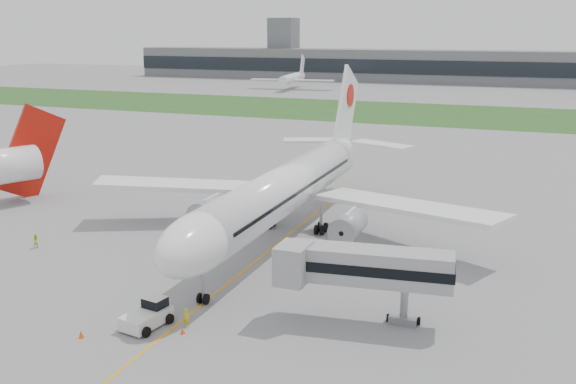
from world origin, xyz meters
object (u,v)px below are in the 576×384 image
at_px(jet_bridge, 359,267).
at_px(ground_crew_near, 186,317).
at_px(airliner, 288,187).
at_px(pushback_tug, 149,314).
at_px(neighbor_aircraft, 3,165).

height_order(jet_bridge, ground_crew_near, jet_bridge).
xyz_separation_m(airliner, pushback_tug, (-2.00, -25.00, -4.73)).
distance_m(pushback_tug, jet_bridge, 16.83).
height_order(jet_bridge, neighbor_aircraft, neighbor_aircraft).
height_order(airliner, ground_crew_near, airliner).
relative_size(pushback_tug, jet_bridge, 0.32).
xyz_separation_m(airliner, neighbor_aircraft, (-39.51, -1.13, -0.29)).
bearing_deg(airliner, ground_crew_near, -87.90).
relative_size(pushback_tug, neighbor_aircraft, 0.26).
xyz_separation_m(pushback_tug, jet_bridge, (15.08, 6.51, 3.70)).
xyz_separation_m(airliner, jet_bridge, (13.07, -18.49, -1.03)).
distance_m(jet_bridge, neighbor_aircraft, 55.38).
xyz_separation_m(pushback_tug, neighbor_aircraft, (-37.51, 23.87, 4.43)).
distance_m(airliner, jet_bridge, 22.67).
relative_size(ground_crew_near, neighbor_aircraft, 0.10).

